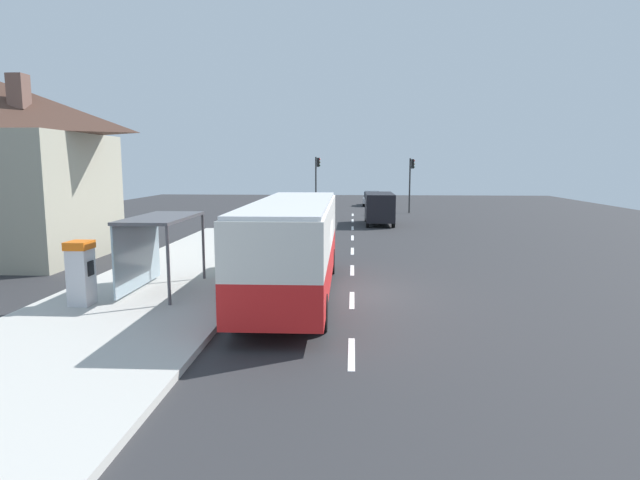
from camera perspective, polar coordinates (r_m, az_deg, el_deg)
ground_plane at (r=32.37m, az=3.02°, el=0.18°), size 56.00×92.00×0.04m
sidewalk_platform at (r=21.57m, az=-14.57°, el=-3.73°), size 6.20×30.00×0.18m
lane_stripe_seg_0 at (r=12.83m, az=3.36°, el=-11.95°), size 0.16×2.20×0.01m
lane_stripe_seg_1 at (r=17.62m, az=3.41°, el=-6.39°), size 0.16×2.20×0.01m
lane_stripe_seg_2 at (r=22.49m, az=3.44°, el=-3.22°), size 0.16×2.20×0.01m
lane_stripe_seg_3 at (r=27.42m, az=3.45°, el=-1.19°), size 0.16×2.20×0.01m
lane_stripe_seg_4 at (r=32.36m, az=3.47°, el=0.23°), size 0.16×2.20×0.01m
lane_stripe_seg_5 at (r=37.32m, az=3.47°, el=1.27°), size 0.16×2.20×0.01m
lane_stripe_seg_6 at (r=42.29m, az=3.48°, el=2.06°), size 0.16×2.20×0.01m
lane_stripe_seg_7 at (r=47.27m, az=3.49°, el=2.69°), size 0.16×2.20×0.01m
bus at (r=17.76m, az=-2.88°, el=-0.23°), size 2.62×11.03×3.21m
white_van at (r=39.75m, az=6.31°, el=3.58°), size 2.04×5.20×2.30m
sedan_near at (r=58.29m, az=5.52°, el=4.45°), size 2.01×4.48×1.52m
ticket_machine at (r=17.68m, az=-24.04°, el=-3.16°), size 0.66×0.76×1.94m
recycling_bin_green at (r=21.02m, az=-8.79°, el=-2.30°), size 0.52×0.52×0.95m
recycling_bin_yellow at (r=21.70m, az=-8.40°, el=-1.97°), size 0.52×0.52×0.95m
traffic_light_near_side at (r=49.61m, az=9.64°, el=6.64°), size 0.49×0.28×4.94m
traffic_light_far_side at (r=50.24m, az=-0.33°, el=6.87°), size 0.49×0.28×5.09m
bus_shelter at (r=18.76m, az=-17.34°, el=0.64°), size 1.80×4.00×2.50m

